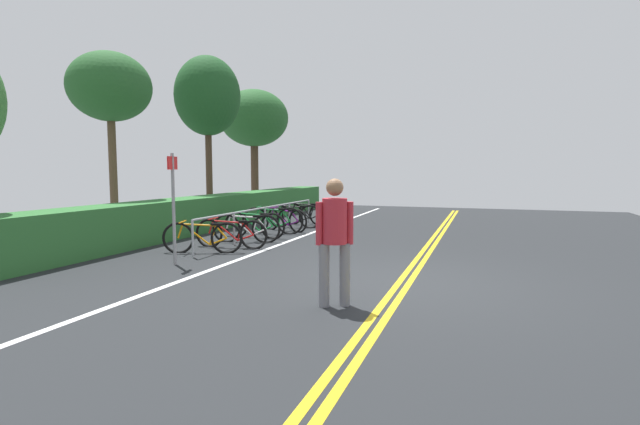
% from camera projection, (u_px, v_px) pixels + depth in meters
% --- Properties ---
extents(ground_plane, '(30.48, 13.67, 0.05)m').
position_uv_depth(ground_plane, '(404.00, 284.00, 7.42)').
color(ground_plane, '#232628').
extents(centre_line_yellow_inner, '(27.43, 0.10, 0.00)m').
position_uv_depth(centre_line_yellow_inner, '(410.00, 282.00, 7.39)').
color(centre_line_yellow_inner, gold).
rests_on(centre_line_yellow_inner, ground_plane).
extents(centre_line_yellow_outer, '(27.43, 0.10, 0.00)m').
position_uv_depth(centre_line_yellow_outer, '(399.00, 282.00, 7.44)').
color(centre_line_yellow_outer, gold).
rests_on(centre_line_yellow_outer, ground_plane).
extents(bike_lane_stripe_white, '(27.43, 0.12, 0.00)m').
position_uv_depth(bike_lane_stripe_white, '(217.00, 267.00, 8.53)').
color(bike_lane_stripe_white, white).
rests_on(bike_lane_stripe_white, ground_plane).
extents(bike_rack, '(6.66, 0.05, 0.78)m').
position_uv_depth(bike_rack, '(265.00, 214.00, 12.52)').
color(bike_rack, '#9EA0A5').
rests_on(bike_rack, ground_plane).
extents(bicycle_0, '(0.65, 1.65, 0.71)m').
position_uv_depth(bicycle_0, '(203.00, 237.00, 10.00)').
color(bicycle_0, black).
rests_on(bicycle_0, ground_plane).
extents(bicycle_1, '(0.46, 1.76, 0.70)m').
position_uv_depth(bicycle_1, '(231.00, 233.00, 10.66)').
color(bicycle_1, black).
rests_on(bicycle_1, ground_plane).
extents(bicycle_2, '(0.52, 1.67, 0.73)m').
position_uv_depth(bicycle_2, '(246.00, 228.00, 11.46)').
color(bicycle_2, black).
rests_on(bicycle_2, ground_plane).
extents(bicycle_3, '(0.46, 1.76, 0.72)m').
position_uv_depth(bicycle_3, '(254.00, 225.00, 12.24)').
color(bicycle_3, black).
rests_on(bicycle_3, ground_plane).
extents(bicycle_4, '(0.53, 1.70, 0.78)m').
position_uv_depth(bicycle_4, '(273.00, 220.00, 12.99)').
color(bicycle_4, black).
rests_on(bicycle_4, ground_plane).
extents(bicycle_5, '(0.66, 1.66, 0.70)m').
position_uv_depth(bicycle_5, '(284.00, 220.00, 13.62)').
color(bicycle_5, black).
rests_on(bicycle_5, ground_plane).
extents(bicycle_6, '(0.46, 1.70, 0.75)m').
position_uv_depth(bicycle_6, '(295.00, 216.00, 14.41)').
color(bicycle_6, black).
rests_on(bicycle_6, ground_plane).
extents(bicycle_7, '(0.46, 1.70, 0.76)m').
position_uv_depth(bicycle_7, '(306.00, 214.00, 15.11)').
color(bicycle_7, black).
rests_on(bicycle_7, ground_plane).
extents(pedestrian, '(0.32, 0.44, 1.66)m').
position_uv_depth(pedestrian, '(335.00, 234.00, 6.03)').
color(pedestrian, slate).
rests_on(pedestrian, ground_plane).
extents(sign_post_near, '(0.36, 0.10, 2.07)m').
position_uv_depth(sign_post_near, '(173.00, 198.00, 8.67)').
color(sign_post_near, gray).
rests_on(sign_post_near, ground_plane).
extents(hedge_backdrop, '(15.61, 1.01, 0.98)m').
position_uv_depth(hedge_backdrop, '(221.00, 211.00, 14.68)').
color(hedge_backdrop, '#2D6B30').
rests_on(hedge_backdrop, ground_plane).
extents(tree_mid, '(2.18, 2.18, 4.91)m').
position_uv_depth(tree_mid, '(110.00, 88.00, 12.63)').
color(tree_mid, brown).
rests_on(tree_mid, ground_plane).
extents(tree_far_right, '(2.17, 2.17, 5.51)m').
position_uv_depth(tree_far_right, '(208.00, 97.00, 15.60)').
color(tree_far_right, '#473323').
rests_on(tree_far_right, ground_plane).
extents(tree_extra, '(2.96, 2.96, 5.20)m').
position_uv_depth(tree_extra, '(254.00, 119.00, 20.30)').
color(tree_extra, '#473323').
rests_on(tree_extra, ground_plane).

